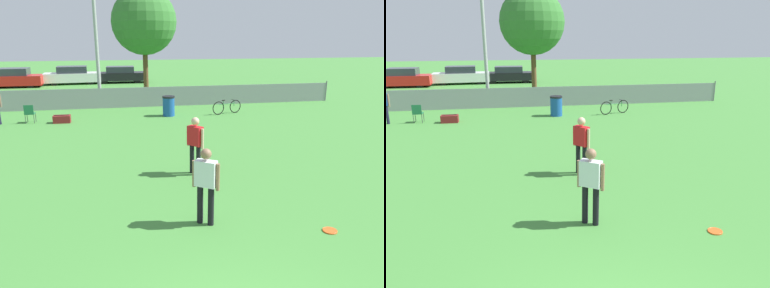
% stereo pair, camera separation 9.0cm
% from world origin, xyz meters
% --- Properties ---
extents(fence_backline, '(22.35, 0.07, 1.21)m').
position_xyz_m(fence_backline, '(0.00, 18.00, 0.55)').
color(fence_backline, gray).
rests_on(fence_backline, ground_plane).
extents(light_pole, '(0.90, 0.36, 8.11)m').
position_xyz_m(light_pole, '(-2.40, 19.17, 4.81)').
color(light_pole, '#9E9EA3').
rests_on(light_pole, ground_plane).
extents(tree_near_pole, '(4.06, 4.06, 6.71)m').
position_xyz_m(tree_near_pole, '(0.43, 21.52, 4.67)').
color(tree_near_pole, brown).
rests_on(tree_near_pole, ground_plane).
extents(player_defender_red, '(0.45, 0.49, 1.68)m').
position_xyz_m(player_defender_red, '(0.79, 7.08, 0.99)').
color(player_defender_red, black).
rests_on(player_defender_red, ground_plane).
extents(player_receiver_white, '(0.51, 0.43, 1.68)m').
position_xyz_m(player_receiver_white, '(0.42, 4.10, 0.99)').
color(player_receiver_white, black).
rests_on(player_receiver_white, ground_plane).
extents(frisbee_disc, '(0.30, 0.30, 0.03)m').
position_xyz_m(frisbee_disc, '(2.86, 3.30, 0.01)').
color(frisbee_disc, '#E5591E').
rests_on(frisbee_disc, ground_plane).
extents(folding_chair_sideline, '(0.42, 0.42, 0.85)m').
position_xyz_m(folding_chair_sideline, '(-5.35, 14.91, 0.49)').
color(folding_chair_sideline, '#333338').
rests_on(folding_chair_sideline, ground_plane).
extents(bicycle_sideline, '(1.64, 0.62, 0.73)m').
position_xyz_m(bicycle_sideline, '(4.08, 15.27, 0.35)').
color(bicycle_sideline, black).
rests_on(bicycle_sideline, ground_plane).
extents(trash_bin, '(0.62, 0.62, 0.99)m').
position_xyz_m(trash_bin, '(1.09, 15.32, 0.50)').
color(trash_bin, '#194C99').
rests_on(trash_bin, ground_plane).
extents(gear_bag_sideline, '(0.76, 0.42, 0.37)m').
position_xyz_m(gear_bag_sideline, '(-3.94, 14.71, 0.17)').
color(gear_bag_sideline, maroon).
rests_on(gear_bag_sideline, ground_plane).
extents(parked_car_red, '(4.10, 1.88, 1.45)m').
position_xyz_m(parked_car_red, '(-9.21, 28.27, 0.69)').
color(parked_car_red, black).
rests_on(parked_car_red, ground_plane).
extents(parked_car_white, '(4.61, 2.02, 1.45)m').
position_xyz_m(parked_car_white, '(-5.04, 29.45, 0.70)').
color(parked_car_white, black).
rests_on(parked_car_white, ground_plane).
extents(parked_car_dark, '(4.40, 1.75, 1.36)m').
position_xyz_m(parked_car_dark, '(-1.16, 29.64, 0.67)').
color(parked_car_dark, black).
rests_on(parked_car_dark, ground_plane).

